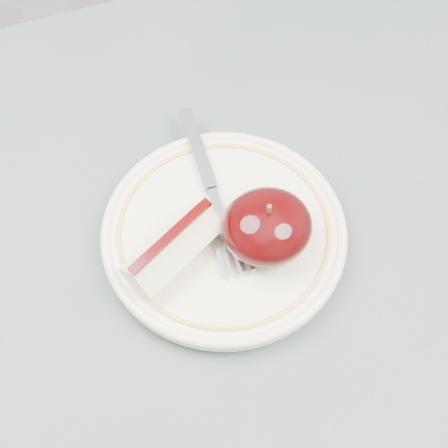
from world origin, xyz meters
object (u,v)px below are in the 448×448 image
object	(u,v)px
apple_half	(267,226)
fork	(212,190)
table	(260,392)
plate	(224,232)

from	to	relation	value
apple_half	fork	distance (m)	0.07
table	plate	size ratio (longest dim) A/B	4.24
table	fork	size ratio (longest dim) A/B	4.95
table	fork	bearing A→B (deg)	86.33
table	fork	distance (m)	0.19
plate	fork	distance (m)	0.04
table	apple_half	distance (m)	0.16
fork	table	bearing A→B (deg)	-179.67
plate	apple_half	bearing A→B (deg)	-36.21
plate	apple_half	world-z (taller)	apple_half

